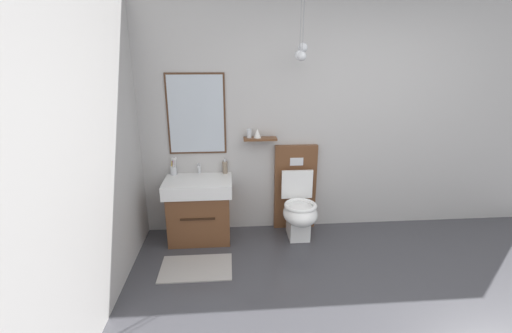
{
  "coord_description": "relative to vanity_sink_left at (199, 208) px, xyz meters",
  "views": [
    {
      "loc": [
        -1.35,
        -1.64,
        1.92
      ],
      "look_at": [
        -1.08,
        1.8,
        0.83
      ],
      "focal_mm": 24.04,
      "sensor_mm": 36.0,
      "label": 1
    }
  ],
  "objects": [
    {
      "name": "wall_back",
      "position": [
        1.68,
        0.27,
        0.97
      ],
      "size": [
        4.87,
        0.5,
        2.67
      ],
      "color": "#B7B5B2",
      "rests_on": "ground"
    },
    {
      "name": "bath_mat",
      "position": [
        -0.0,
        -0.6,
        -0.36
      ],
      "size": [
        0.68,
        0.44,
        0.01
      ],
      "primitive_type": "cube",
      "color": "#9E9993",
      "rests_on": "ground"
    },
    {
      "name": "toothbrush_cup",
      "position": [
        -0.28,
        0.18,
        0.39
      ],
      "size": [
        0.07,
        0.08,
        0.2
      ],
      "color": "silver",
      "rests_on": "vanity_sink_left"
    },
    {
      "name": "toilet",
      "position": [
        1.09,
        0.01,
        0.01
      ],
      "size": [
        0.48,
        0.62,
        1.0
      ],
      "color": "brown",
      "rests_on": "ground"
    },
    {
      "name": "soap_dispenser",
      "position": [
        0.29,
        0.19,
        0.4
      ],
      "size": [
        0.06,
        0.06,
        0.17
      ],
      "color": "gray",
      "rests_on": "vanity_sink_left"
    },
    {
      "name": "vanity_sink_left",
      "position": [
        0.0,
        0.0,
        0.0
      ],
      "size": [
        0.72,
        0.51,
        0.69
      ],
      "color": "brown",
      "rests_on": "ground"
    },
    {
      "name": "tap_on_left_sink",
      "position": [
        -0.0,
        0.19,
        0.4
      ],
      "size": [
        0.03,
        0.13,
        0.11
      ],
      "color": "silver",
      "rests_on": "vanity_sink_left"
    },
    {
      "name": "wall_left",
      "position": [
        -0.68,
        -1.84,
        0.97
      ],
      "size": [
        0.12,
        4.34,
        2.67
      ],
      "primitive_type": "cube",
      "color": "#B7B5B2",
      "rests_on": "ground"
    }
  ]
}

